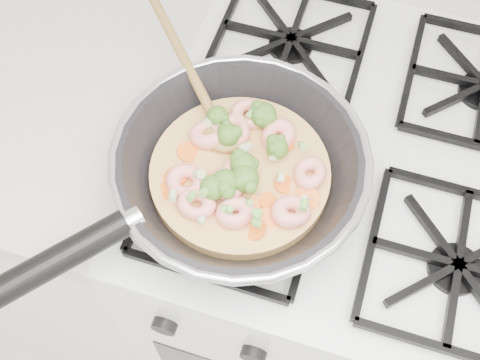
% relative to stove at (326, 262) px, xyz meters
% --- Properties ---
extents(stove, '(0.60, 0.60, 0.92)m').
position_rel_stove_xyz_m(stove, '(0.00, 0.00, 0.00)').
color(stove, white).
rests_on(stove, ground).
extents(skillet, '(0.40, 0.50, 0.09)m').
position_rel_stove_xyz_m(skillet, '(-0.15, -0.12, 0.50)').
color(skillet, black).
rests_on(skillet, stove).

